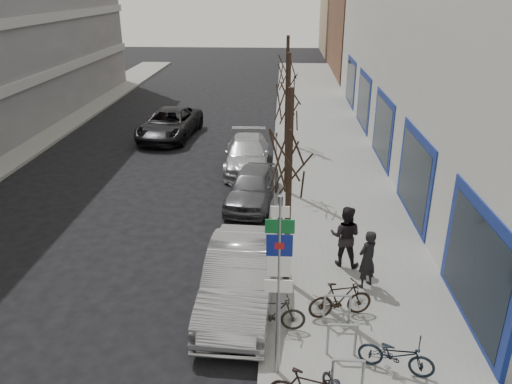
# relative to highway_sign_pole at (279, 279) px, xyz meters

# --- Properties ---
(ground) EXTENTS (120.00, 120.00, 0.00)m
(ground) POSITION_rel_highway_sign_pole_xyz_m (-2.40, 0.01, -2.46)
(ground) COLOR black
(ground) RESTS_ON ground
(sidewalk_east) EXTENTS (5.00, 70.00, 0.15)m
(sidewalk_east) POSITION_rel_highway_sign_pole_xyz_m (2.10, 10.01, -2.38)
(sidewalk_east) COLOR slate
(sidewalk_east) RESTS_ON ground
(brick_building_far) EXTENTS (12.00, 14.00, 8.00)m
(brick_building_far) POSITION_rel_highway_sign_pole_xyz_m (10.60, 40.01, 1.54)
(brick_building_far) COLOR brown
(brick_building_far) RESTS_ON ground
(tan_building_far) EXTENTS (13.00, 12.00, 9.00)m
(tan_building_far) POSITION_rel_highway_sign_pole_xyz_m (11.10, 55.01, 2.04)
(tan_building_far) COLOR #937A5B
(tan_building_far) RESTS_ON ground
(highway_sign_pole) EXTENTS (0.55, 0.10, 4.20)m
(highway_sign_pole) POSITION_rel_highway_sign_pole_xyz_m (0.00, 0.00, 0.00)
(highway_sign_pole) COLOR gray
(highway_sign_pole) RESTS_ON ground
(bike_rack) EXTENTS (0.66, 2.26, 0.83)m
(bike_rack) POSITION_rel_highway_sign_pole_xyz_m (1.40, 0.61, -1.80)
(bike_rack) COLOR gray
(bike_rack) RESTS_ON sidewalk_east
(tree_near) EXTENTS (1.80, 1.80, 5.50)m
(tree_near) POSITION_rel_highway_sign_pole_xyz_m (0.20, 3.51, 1.65)
(tree_near) COLOR black
(tree_near) RESTS_ON ground
(tree_mid) EXTENTS (1.80, 1.80, 5.50)m
(tree_mid) POSITION_rel_highway_sign_pole_xyz_m (0.20, 10.01, 1.65)
(tree_mid) COLOR black
(tree_mid) RESTS_ON ground
(tree_far) EXTENTS (1.80, 1.80, 5.50)m
(tree_far) POSITION_rel_highway_sign_pole_xyz_m (0.20, 16.51, 1.65)
(tree_far) COLOR black
(tree_far) RESTS_ON ground
(meter_front) EXTENTS (0.10, 0.08, 1.27)m
(meter_front) POSITION_rel_highway_sign_pole_xyz_m (-0.25, 3.01, -1.54)
(meter_front) COLOR gray
(meter_front) RESTS_ON sidewalk_east
(meter_mid) EXTENTS (0.10, 0.08, 1.27)m
(meter_mid) POSITION_rel_highway_sign_pole_xyz_m (-0.25, 8.51, -1.54)
(meter_mid) COLOR gray
(meter_mid) RESTS_ON sidewalk_east
(meter_back) EXTENTS (0.10, 0.08, 1.27)m
(meter_back) POSITION_rel_highway_sign_pole_xyz_m (-0.25, 14.01, -1.54)
(meter_back) COLOR gray
(meter_back) RESTS_ON sidewalk_east
(bike_mid_curb) EXTENTS (1.67, 0.95, 0.97)m
(bike_mid_curb) POSITION_rel_highway_sign_pole_xyz_m (2.49, 0.19, -1.82)
(bike_mid_curb) COLOR black
(bike_mid_curb) RESTS_ON sidewalk_east
(bike_mid_inner) EXTENTS (1.56, 0.50, 0.94)m
(bike_mid_inner) POSITION_rel_highway_sign_pole_xyz_m (-0.12, 1.40, -1.84)
(bike_mid_inner) COLOR black
(bike_mid_inner) RESTS_ON sidewalk_east
(bike_far_inner) EXTENTS (1.70, 0.87, 0.99)m
(bike_far_inner) POSITION_rel_highway_sign_pole_xyz_m (1.51, 2.02, -1.81)
(bike_far_inner) COLOR black
(bike_far_inner) RESTS_ON sidewalk_east
(parked_car_front) EXTENTS (1.88, 4.89, 1.59)m
(parked_car_front) POSITION_rel_highway_sign_pole_xyz_m (-1.00, 2.60, -1.66)
(parked_car_front) COLOR #A1A1A6
(parked_car_front) RESTS_ON ground
(parked_car_mid) EXTENTS (2.17, 4.24, 1.38)m
(parked_car_mid) POSITION_rel_highway_sign_pole_xyz_m (-1.07, 9.12, -1.77)
(parked_car_mid) COLOR #545459
(parked_car_mid) RESTS_ON ground
(parked_car_back) EXTENTS (2.10, 4.83, 1.38)m
(parked_car_back) POSITION_rel_highway_sign_pole_xyz_m (-1.55, 13.02, -1.77)
(parked_car_back) COLOR #B7B7BC
(parked_car_back) RESTS_ON ground
(lane_car) EXTENTS (3.06, 5.72, 1.53)m
(lane_car) POSITION_rel_highway_sign_pole_xyz_m (-6.09, 17.75, -1.69)
(lane_car) COLOR black
(lane_car) RESTS_ON ground
(pedestrian_near) EXTENTS (0.72, 0.69, 1.66)m
(pedestrian_near) POSITION_rel_highway_sign_pole_xyz_m (2.34, 3.40, -1.48)
(pedestrian_near) COLOR black
(pedestrian_near) RESTS_ON sidewalk_east
(pedestrian_far) EXTENTS (0.79, 0.64, 1.86)m
(pedestrian_far) POSITION_rel_highway_sign_pole_xyz_m (1.88, 4.53, -1.38)
(pedestrian_far) COLOR black
(pedestrian_far) RESTS_ON sidewalk_east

